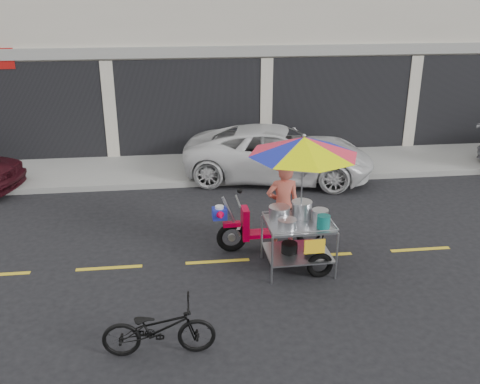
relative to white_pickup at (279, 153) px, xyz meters
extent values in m
plane|color=black|center=(-0.02, -4.45, -0.69)|extent=(90.00, 90.00, 0.00)
cube|color=gray|center=(-0.02, 1.05, -0.61)|extent=(45.00, 3.00, 0.15)
cube|color=beige|center=(-0.02, 6.05, 3.31)|extent=(36.00, 8.00, 8.00)
cube|color=black|center=(-0.02, 2.02, 0.76)|extent=(35.28, 0.06, 2.90)
cube|color=gray|center=(-0.02, 2.00, 2.41)|extent=(36.00, 0.12, 0.30)
cube|color=gold|center=(-0.02, -4.45, -0.68)|extent=(42.00, 0.10, 0.01)
imported|color=silver|center=(0.00, 0.00, 0.00)|extent=(5.33, 3.35, 1.37)
imported|color=black|center=(-3.05, -7.00, -0.27)|extent=(1.59, 0.59, 0.83)
torus|color=black|center=(-1.70, -4.05, -0.39)|extent=(0.60, 0.13, 0.60)
torus|color=black|center=(-0.14, -4.01, -0.39)|extent=(0.60, 0.13, 0.60)
cylinder|color=#9EA0A5|center=(-1.70, -4.05, -0.39)|extent=(0.15, 0.07, 0.15)
cylinder|color=#9EA0A5|center=(-0.14, -4.01, -0.39)|extent=(0.15, 0.07, 0.15)
cube|color=red|center=(-1.70, -4.05, -0.11)|extent=(0.34, 0.13, 0.08)
cylinder|color=#9EA0A5|center=(-1.70, -4.05, 0.05)|extent=(0.38, 0.06, 0.84)
cube|color=red|center=(-1.44, -4.04, -0.11)|extent=(0.13, 0.36, 0.63)
cube|color=red|center=(-0.97, -4.03, -0.35)|extent=(0.84, 0.31, 0.08)
cube|color=red|center=(-0.50, -4.02, -0.11)|extent=(0.79, 0.29, 0.42)
cube|color=black|center=(-0.61, -4.02, 0.13)|extent=(0.69, 0.27, 0.10)
cylinder|color=#9EA0A5|center=(-1.58, -4.05, 0.36)|extent=(0.05, 0.58, 0.04)
sphere|color=black|center=(-1.52, -3.84, 0.48)|extent=(0.10, 0.10, 0.10)
cylinder|color=white|center=(-1.58, -4.05, -0.18)|extent=(0.13, 0.13, 0.05)
cube|color=#1B259E|center=(-1.93, -4.06, 0.13)|extent=(0.28, 0.24, 0.21)
cylinder|color=white|center=(-1.93, -4.06, 0.25)|extent=(0.17, 0.17, 0.05)
cone|color=red|center=(-1.93, -4.23, 0.15)|extent=(0.19, 0.23, 0.19)
torus|color=black|center=(-0.26, -5.22, -0.46)|extent=(0.48, 0.12, 0.48)
cylinder|color=#9EA0A5|center=(-1.15, -5.34, -0.24)|extent=(0.04, 0.04, 0.89)
cylinder|color=#9EA0A5|center=(-1.17, -4.40, -0.24)|extent=(0.04, 0.04, 0.89)
cylinder|color=#9EA0A5|center=(0.00, -5.32, -0.24)|extent=(0.04, 0.04, 0.89)
cylinder|color=#9EA0A5|center=(-0.02, -4.38, -0.24)|extent=(0.04, 0.04, 0.89)
cube|color=#9EA0A5|center=(-0.59, -4.86, -0.37)|extent=(1.17, 0.97, 0.03)
cube|color=#9EA0A5|center=(-0.59, -4.86, 0.20)|extent=(1.17, 0.97, 0.04)
cylinder|color=#9EA0A5|center=(-0.57, -5.33, 0.26)|extent=(1.15, 0.05, 0.03)
cylinder|color=#9EA0A5|center=(-0.60, -4.39, 0.26)|extent=(1.15, 0.05, 0.03)
cylinder|color=#9EA0A5|center=(-1.16, -4.87, 0.26)|extent=(0.05, 0.94, 0.03)
cylinder|color=#9EA0A5|center=(-0.01, -4.85, 0.26)|extent=(0.05, 0.94, 0.03)
cylinder|color=#9EA0A5|center=(-0.60, -4.39, -0.37)|extent=(0.06, 0.79, 0.04)
cylinder|color=#9EA0A5|center=(-0.60, -4.39, 0.15)|extent=(0.06, 0.79, 0.04)
cube|color=yellow|center=(-0.42, -5.36, -0.01)|extent=(0.37, 0.03, 0.26)
cylinder|color=#B7B7BC|center=(-0.90, -4.66, 0.33)|extent=(0.38, 0.38, 0.22)
cylinder|color=#B7B7BC|center=(-0.49, -4.63, 0.37)|extent=(0.37, 0.37, 0.29)
cylinder|color=#B7B7BC|center=(-0.19, -4.80, 0.31)|extent=(0.30, 0.30, 0.18)
cylinder|color=#B7B7BC|center=(-0.84, -5.05, 0.30)|extent=(0.33, 0.33, 0.15)
cylinder|color=#126B65|center=(-0.21, -5.11, 0.34)|extent=(0.24, 0.24, 0.23)
cylinder|color=black|center=(-0.74, -4.86, -0.26)|extent=(0.30, 0.30, 0.19)
cylinder|color=black|center=(-0.32, -4.85, -0.27)|extent=(0.26, 0.26, 0.17)
cylinder|color=#9EA0A5|center=(-0.54, -4.75, 0.99)|extent=(0.03, 0.03, 1.57)
sphere|color=#9EA0A5|center=(-0.54, -4.75, 1.79)|extent=(0.06, 0.06, 0.06)
imported|color=#CF5E4B|center=(-0.71, -4.03, 0.20)|extent=(0.66, 0.44, 1.77)
camera|label=1|loc=(-2.69, -13.31, 4.19)|focal=40.00mm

